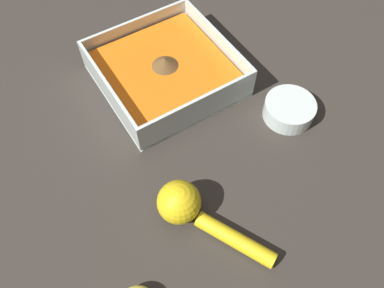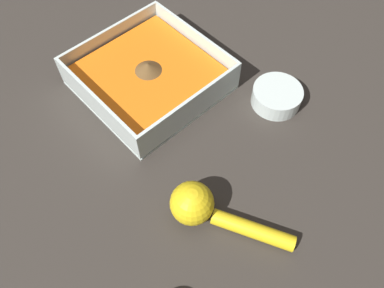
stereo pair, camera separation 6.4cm
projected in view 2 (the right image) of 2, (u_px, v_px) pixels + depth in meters
ground_plane at (156, 90)px, 0.75m from camera, size 4.00×4.00×0.00m
square_dish at (150, 77)px, 0.74m from camera, size 0.25×0.25×0.07m
spice_bowl at (277, 97)px, 0.72m from camera, size 0.10×0.10×0.03m
lemon_squeezer at (204, 208)px, 0.58m from camera, size 0.12×0.19×0.07m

